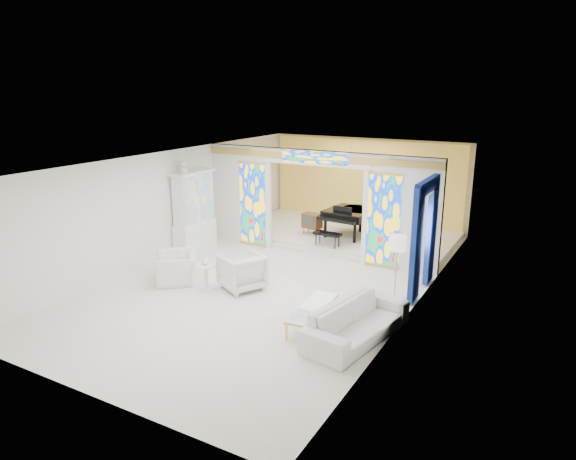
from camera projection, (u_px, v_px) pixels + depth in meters
The scene contains 24 objects.
floor at pixel (280, 276), 13.09m from camera, with size 12.00×12.00×0.00m, color silver.
ceiling at pixel (280, 159), 12.28m from camera, with size 7.00×12.00×0.02m, color white.
wall_back at pixel (367, 182), 17.74m from camera, with size 7.00×0.02×3.00m, color white.
wall_front at pixel (79, 307), 7.64m from camera, with size 7.00×0.02×3.00m, color white.
wall_left at pixel (172, 204), 14.33m from camera, with size 0.02×12.00×3.00m, color white.
wall_right at pixel (421, 239), 11.05m from camera, with size 0.02×12.00×3.00m, color white.
partition_wall at pixel (316, 199), 14.33m from camera, with size 7.00×0.22×3.00m.
stained_glass_left at pixel (253, 204), 15.28m from camera, with size 0.90×0.04×2.40m, color gold.
stained_glass_right at pixel (384, 221), 13.38m from camera, with size 0.90×0.04×2.40m, color gold.
stained_glass_transom at pixel (315, 157), 13.92m from camera, with size 2.00×0.04×0.34m, color gold.
alcove_platform at pixel (344, 234), 16.52m from camera, with size 6.80×3.80×0.18m, color silver.
gold_curtain_back at pixel (365, 182), 17.64m from camera, with size 6.70×0.10×2.90m, color gold.
chandelier at pixel (351, 159), 15.68m from camera, with size 0.48×0.48×0.30m, color gold.
blue_drapes at pixel (425, 228), 11.66m from camera, with size 0.14×1.85×2.65m.
china_cabinet at pixel (194, 213), 14.78m from camera, with size 0.56×1.46×2.72m.
armchair_left at pixel (176, 267), 12.68m from camera, with size 1.10×0.96×0.71m, color silver.
armchair_right at pixel (242, 272), 12.19m from camera, with size 0.92×0.95×0.86m, color silver.
sofa at pixel (357, 321), 9.75m from camera, with size 2.48×0.97×0.72m, color white.
side_table at pixel (206, 273), 12.16m from camera, with size 0.52×0.52×0.62m.
vase at pixel (205, 261), 12.08m from camera, with size 0.18×0.18×0.18m, color silver.
coffee_table at pixel (313, 308), 10.34m from camera, with size 0.70×1.78×0.39m.
floor_lamp at pixel (397, 246), 11.03m from camera, with size 0.44×0.44×1.59m.
grand_piano at pixel (355, 214), 15.91m from camera, with size 1.76×2.58×1.01m.
tv_console at pixel (312, 221), 16.12m from camera, with size 0.62×0.47×0.66m.
Camera 1 is at (6.14, -10.65, 4.66)m, focal length 32.00 mm.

